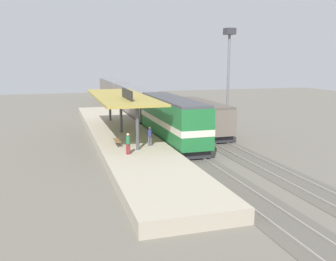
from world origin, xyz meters
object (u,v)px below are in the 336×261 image
at_px(locomotive, 172,120).
at_px(passenger_carriage_front, 135,102).
at_px(person_waiting, 128,143).
at_px(freight_car, 201,117).
at_px(person_walking, 150,135).
at_px(passenger_carriage_rear, 113,91).
at_px(platform_bench, 117,140).
at_px(light_mast, 229,59).

xyz_separation_m(locomotive, passenger_carriage_front, (0.00, 18.00, -0.10)).
relative_size(locomotive, person_waiting, 8.44).
xyz_separation_m(passenger_carriage_front, freight_car, (4.60, -14.19, -0.34)).
xyz_separation_m(freight_car, person_walking, (-7.89, -7.86, -0.12)).
relative_size(locomotive, passenger_carriage_rear, 0.72).
height_order(passenger_carriage_rear, freight_car, passenger_carriage_rear).
bearing_deg(passenger_carriage_front, locomotive, -90.00).
bearing_deg(platform_bench, locomotive, 27.20).
bearing_deg(light_mast, platform_bench, -153.61).
distance_m(passenger_carriage_rear, light_mast, 36.41).
bearing_deg(light_mast, locomotive, -154.25).
relative_size(platform_bench, person_walking, 0.99).
height_order(locomotive, passenger_carriage_front, locomotive).
relative_size(light_mast, person_waiting, 6.84).
xyz_separation_m(passenger_carriage_rear, person_waiting, (-5.66, -45.28, -0.46)).
bearing_deg(passenger_carriage_front, light_mast, -61.28).
distance_m(freight_car, person_waiting, 14.53).
distance_m(freight_car, light_mast, 7.18).
bearing_deg(person_walking, passenger_carriage_front, 81.52).
relative_size(passenger_carriage_front, freight_car, 1.67).
bearing_deg(person_waiting, passenger_carriage_front, 76.99).
xyz_separation_m(platform_bench, passenger_carriage_rear, (6.00, 41.88, 0.97)).
xyz_separation_m(platform_bench, passenger_carriage_front, (6.00, 21.08, 0.97)).
bearing_deg(passenger_carriage_front, person_waiting, -103.01).
xyz_separation_m(passenger_carriage_front, passenger_carriage_rear, (0.00, 20.80, 0.00)).
xyz_separation_m(light_mast, person_waiting, (-13.46, -10.24, -6.54)).
bearing_deg(freight_car, person_waiting, -134.89).
xyz_separation_m(passenger_carriage_front, person_walking, (-3.29, -22.05, -0.46)).
bearing_deg(passenger_carriage_rear, platform_bench, -98.15).
xyz_separation_m(freight_car, light_mast, (3.20, -0.05, 6.43)).
bearing_deg(passenger_carriage_rear, light_mast, -77.45).
distance_m(platform_bench, freight_car, 12.66).
bearing_deg(light_mast, person_walking, -144.84).
distance_m(platform_bench, person_waiting, 3.45).
height_order(platform_bench, passenger_carriage_front, passenger_carriage_front).
xyz_separation_m(locomotive, person_waiting, (-5.66, -6.48, -0.56)).
distance_m(platform_bench, person_walking, 2.92).
bearing_deg(passenger_carriage_rear, passenger_carriage_front, -90.00).
bearing_deg(person_waiting, locomotive, 48.88).
relative_size(freight_car, person_walking, 7.02).
bearing_deg(freight_car, passenger_carriage_front, 107.97).
relative_size(platform_bench, freight_car, 0.14).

